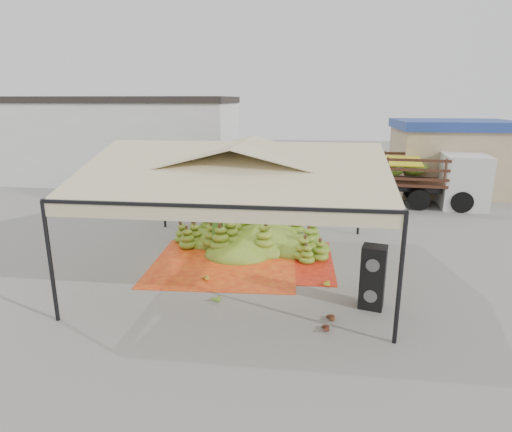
# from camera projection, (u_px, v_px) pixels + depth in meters

# --- Properties ---
(ground) EXTENTS (90.00, 90.00, 0.00)m
(ground) POSITION_uv_depth(u_px,v_px,m) (244.00, 267.00, 13.82)
(ground) COLOR slate
(ground) RESTS_ON ground
(canopy_tent) EXTENTS (8.10, 8.10, 4.00)m
(canopy_tent) POSITION_uv_depth(u_px,v_px,m) (243.00, 165.00, 12.95)
(canopy_tent) COLOR black
(canopy_tent) RESTS_ON ground
(building_white) EXTENTS (14.30, 6.30, 5.40)m
(building_white) POSITION_uv_depth(u_px,v_px,m) (124.00, 139.00, 27.72)
(building_white) COLOR silver
(building_white) RESTS_ON ground
(building_tan) EXTENTS (6.30, 5.30, 4.10)m
(building_tan) POSITION_uv_depth(u_px,v_px,m) (451.00, 156.00, 24.50)
(building_tan) COLOR tan
(building_tan) RESTS_ON ground
(tarp_left) EXTENTS (4.89, 4.68, 0.01)m
(tarp_left) POSITION_uv_depth(u_px,v_px,m) (224.00, 263.00, 14.10)
(tarp_left) COLOR orange
(tarp_left) RESTS_ON ground
(tarp_right) EXTENTS (3.93, 4.12, 0.01)m
(tarp_right) POSITION_uv_depth(u_px,v_px,m) (275.00, 260.00, 14.38)
(tarp_right) COLOR red
(tarp_right) RESTS_ON ground
(banana_heap) EXTENTS (6.06, 4.99, 1.29)m
(banana_heap) POSITION_uv_depth(u_px,v_px,m) (255.00, 228.00, 15.74)
(banana_heap) COLOR #4E7017
(banana_heap) RESTS_ON ground
(hand_yellow_a) EXTENTS (0.53, 0.46, 0.22)m
(hand_yellow_a) POSITION_uv_depth(u_px,v_px,m) (324.00, 282.00, 12.41)
(hand_yellow_a) COLOR gold
(hand_yellow_a) RESTS_ON ground
(hand_yellow_b) EXTENTS (0.57, 0.55, 0.20)m
(hand_yellow_b) POSITION_uv_depth(u_px,v_px,m) (203.00, 278.00, 12.71)
(hand_yellow_b) COLOR gold
(hand_yellow_b) RESTS_ON ground
(hand_red_a) EXTENTS (0.48, 0.41, 0.20)m
(hand_red_a) POSITION_uv_depth(u_px,v_px,m) (322.00, 327.00, 9.96)
(hand_red_a) COLOR #501E12
(hand_red_a) RESTS_ON ground
(hand_red_b) EXTENTS (0.54, 0.47, 0.21)m
(hand_red_b) POSITION_uv_depth(u_px,v_px,m) (327.00, 317.00, 10.42)
(hand_red_b) COLOR #592D14
(hand_red_b) RESTS_ON ground
(hand_green) EXTENTS (0.56, 0.51, 0.21)m
(hand_green) POSITION_uv_depth(u_px,v_px,m) (214.00, 297.00, 11.48)
(hand_green) COLOR #457318
(hand_green) RESTS_ON ground
(hanging_bunches) EXTENTS (4.74, 0.24, 0.20)m
(hanging_bunches) POSITION_uv_depth(u_px,v_px,m) (211.00, 190.00, 12.77)
(hanging_bunches) COLOR #527418
(hanging_bunches) RESTS_ON ground
(speaker_stack) EXTENTS (0.72, 0.66, 1.67)m
(speaker_stack) POSITION_uv_depth(u_px,v_px,m) (373.00, 277.00, 10.93)
(speaker_stack) COLOR black
(speaker_stack) RESTS_ON ground
(banana_leaves) EXTENTS (0.96, 1.36, 3.70)m
(banana_leaves) POSITION_uv_depth(u_px,v_px,m) (217.00, 254.00, 15.00)
(banana_leaves) COLOR #3F7920
(banana_leaves) RESTS_ON ground
(vendor) EXTENTS (0.66, 0.51, 1.61)m
(vendor) POSITION_uv_depth(u_px,v_px,m) (284.00, 209.00, 17.89)
(vendor) COLOR gray
(vendor) RESTS_ON ground
(truck_left) EXTENTS (7.72, 2.92, 2.62)m
(truck_left) POSITION_uv_depth(u_px,v_px,m) (265.00, 175.00, 21.07)
(truck_left) COLOR #482718
(truck_left) RESTS_ON ground
(truck_right) EXTENTS (7.85, 3.40, 2.61)m
(truck_right) POSITION_uv_depth(u_px,v_px,m) (411.00, 173.00, 21.63)
(truck_right) COLOR #442416
(truck_right) RESTS_ON ground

